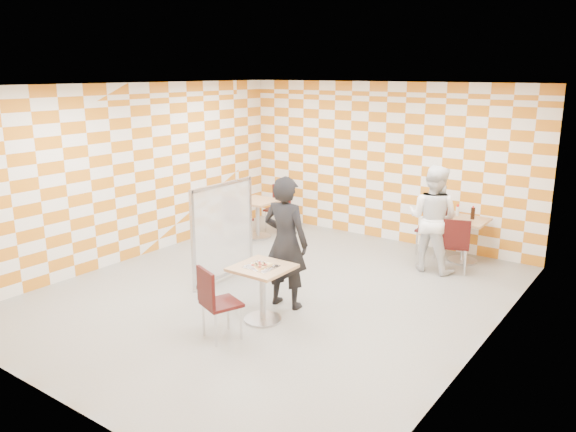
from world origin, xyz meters
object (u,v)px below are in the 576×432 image
object	(u,v)px
chair_second_front	(456,241)
soda_bottle	(473,213)
man_dark	(286,242)
main_table	(262,284)
partition	(223,231)
man_white	(433,219)
chair_second_side	(436,226)
sport_bottle	(457,211)
second_table	(465,233)
chair_main_front	(214,298)
empty_table	(258,212)
chair_empty_far	(279,204)
chair_empty_near	(235,216)

from	to	relation	value
chair_second_front	soda_bottle	world-z (taller)	soda_bottle
man_dark	main_table	bearing A→B (deg)	90.15
partition	man_white	world-z (taller)	man_white
chair_second_side	man_white	bearing A→B (deg)	-73.40
man_white	sport_bottle	bearing A→B (deg)	-94.33
sport_bottle	soda_bottle	distance (m)	0.30
man_white	soda_bottle	size ratio (longest dim) A/B	7.58
chair_second_side	partition	xyz separation A→B (m)	(-2.23, -3.07, 0.25)
chair_second_front	soda_bottle	xyz separation A→B (m)	(0.01, 0.76, 0.31)
main_table	man_dark	xyz separation A→B (m)	(-0.04, 0.57, 0.41)
second_table	chair_second_side	xyz separation A→B (m)	(-0.53, 0.03, 0.04)
main_table	chair_main_front	bearing A→B (deg)	-99.44
main_table	chair_second_front	bearing A→B (deg)	65.92
chair_main_front	chair_second_side	size ratio (longest dim) A/B	1.00
empty_table	chair_second_side	bearing A→B (deg)	16.19
second_table	chair_empty_far	xyz separation A→B (m)	(-3.76, -0.25, 0.04)
chair_second_front	partition	distance (m)	3.70
empty_table	chair_main_front	size ratio (longest dim) A/B	0.81
chair_main_front	man_dark	bearing A→B (deg)	86.29
chair_main_front	sport_bottle	size ratio (longest dim) A/B	4.62
chair_main_front	man_white	size ratio (longest dim) A/B	0.53
empty_table	chair_second_side	size ratio (longest dim) A/B	0.81
chair_empty_near	sport_bottle	distance (m)	4.01
chair_empty_far	sport_bottle	world-z (taller)	sport_bottle
man_dark	soda_bottle	size ratio (longest dim) A/B	8.00
empty_table	chair_main_front	bearing A→B (deg)	-58.14
second_table	sport_bottle	world-z (taller)	sport_bottle
main_table	chair_empty_near	xyz separation A→B (m)	(-2.49, 2.34, 0.04)
sport_bottle	chair_empty_far	bearing A→B (deg)	-173.58
empty_table	man_dark	size ratio (longest dim) A/B	0.41
chair_second_front	chair_empty_near	bearing A→B (deg)	-167.80
chair_second_side	sport_bottle	world-z (taller)	sport_bottle
main_table	partition	xyz separation A→B (m)	(-1.42, 0.83, 0.28)
chair_second_front	sport_bottle	world-z (taller)	sport_bottle
chair_main_front	sport_bottle	distance (m)	4.97
second_table	man_white	distance (m)	0.87
chair_second_side	man_dark	size ratio (longest dim) A/B	0.50
chair_empty_far	sport_bottle	size ratio (longest dim) A/B	4.62
chair_main_front	chair_empty_far	size ratio (longest dim) A/B	1.00
chair_empty_near	sport_bottle	size ratio (longest dim) A/B	4.62
man_white	sport_bottle	world-z (taller)	man_white
empty_table	chair_empty_near	xyz separation A→B (m)	(-0.04, -0.62, 0.04)
chair_empty_far	second_table	bearing A→B (deg)	3.76
chair_main_front	man_dark	world-z (taller)	man_dark
main_table	partition	distance (m)	1.67
second_table	chair_second_side	bearing A→B (deg)	176.79
chair_second_side	chair_empty_far	bearing A→B (deg)	-175.10
main_table	sport_bottle	size ratio (longest dim) A/B	3.75
main_table	sport_bottle	bearing A→B (deg)	74.24
second_table	man_dark	xyz separation A→B (m)	(-1.38, -3.30, 0.41)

